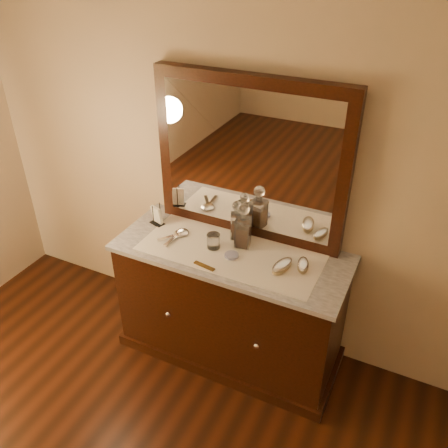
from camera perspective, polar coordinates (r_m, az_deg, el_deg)
The scene contains 18 objects.
dresser_cabinet at distance 3.11m, azimuth 0.82°, elevation -9.91°, with size 1.40×0.55×0.82m, color black.
dresser_plinth at distance 3.37m, azimuth 0.77°, elevation -14.58°, with size 1.46×0.59×0.08m, color black.
knob_left at distance 3.01m, azimuth -6.81°, elevation -10.86°, with size 0.04×0.04×0.04m, color silver.
knob_right at distance 2.81m, azimuth 3.98°, elevation -14.58°, with size 0.04×0.04×0.04m, color silver.
marble_top at distance 2.84m, azimuth 0.88°, elevation -3.55°, with size 1.44×0.59×0.03m, color silver.
mirror_frame at distance 2.78m, azimuth 3.14°, elevation 7.80°, with size 1.20×0.08×1.00m, color black.
mirror_glass at distance 2.75m, azimuth 2.86°, elevation 7.54°, with size 1.06×0.01×0.86m, color white.
lace_runner at distance 2.82m, azimuth 0.71°, elevation -3.48°, with size 1.10×0.45×0.00m, color white.
pin_dish at distance 2.78m, azimuth 0.92°, elevation -3.85°, with size 0.09×0.09×0.01m, color silver.
comb at distance 2.70m, azimuth -2.42°, elevation -5.13°, with size 0.14×0.03×0.01m, color brown.
napkin_rack at distance 3.09m, azimuth -8.19°, elevation 0.96°, with size 0.11×0.09×0.15m.
decanter_left at distance 2.90m, azimuth 1.60°, elevation 0.04°, with size 0.10×0.10×0.26m.
decanter_right at distance 2.82m, azimuth 2.33°, elevation -0.70°, with size 0.11×0.11×0.29m.
brush_near at distance 2.69m, azimuth 7.09°, elevation -5.11°, with size 0.11×0.18×0.05m.
brush_far at distance 2.72m, azimuth 9.60°, elevation -4.98°, with size 0.10×0.15×0.04m.
hand_mirror_outer at distance 2.97m, azimuth -5.49°, elevation -1.24°, with size 0.10×0.23×0.02m.
hand_mirror_inner at distance 2.97m, azimuth -5.57°, elevation -1.26°, with size 0.17×0.20×0.02m.
tumblers at distance 2.83m, azimuth -1.29°, elevation -2.08°, with size 0.08×0.08×0.09m.
Camera 1 is at (0.97, -0.14, 2.50)m, focal length 37.50 mm.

